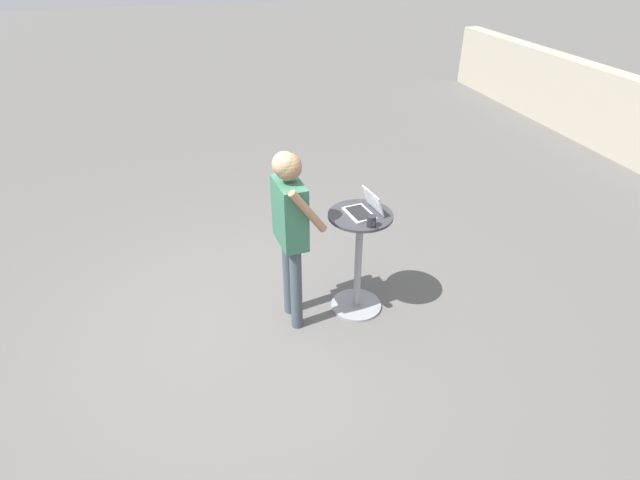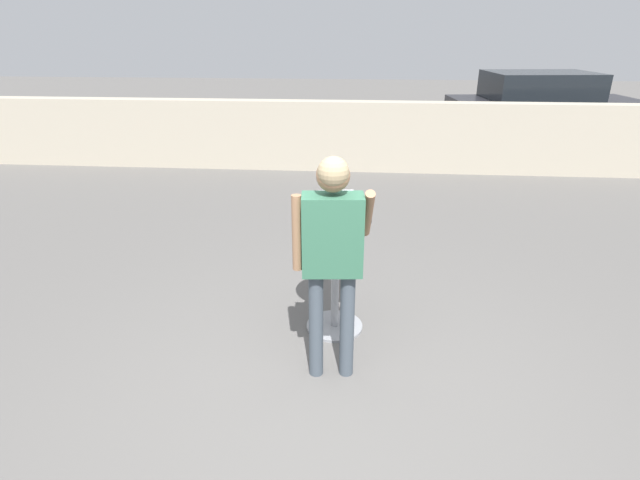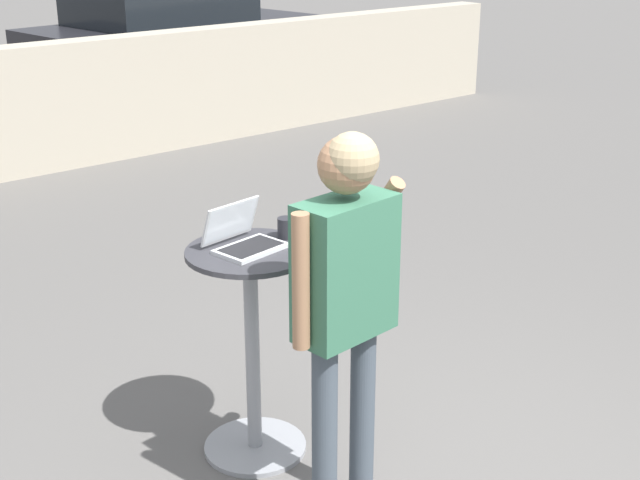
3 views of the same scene
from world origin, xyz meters
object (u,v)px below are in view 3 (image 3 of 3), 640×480
parked_car_near_street (172,41)px  coffee_mug (286,228)px  cafe_table (252,342)px  standing_person (345,281)px  laptop (243,238)px

parked_car_near_street → coffee_mug: bearing=-117.2°
coffee_mug → parked_car_near_street: 8.47m
cafe_table → standing_person: (0.01, -0.66, 0.53)m
cafe_table → coffee_mug: size_ratio=9.11×
standing_person → parked_car_near_street: bearing=63.5°
laptop → parked_car_near_street: bearing=61.4°
laptop → standing_person: size_ratio=0.20×
laptop → standing_person: standing_person is taller
coffee_mug → standing_person: size_ratio=0.07×
coffee_mug → standing_person: standing_person is taller
cafe_table → coffee_mug: 0.57m
coffee_mug → standing_person: 0.71m
coffee_mug → standing_person: bearing=-108.0°
laptop → cafe_table: bearing=-79.0°
standing_person → coffee_mug: bearing=72.0°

